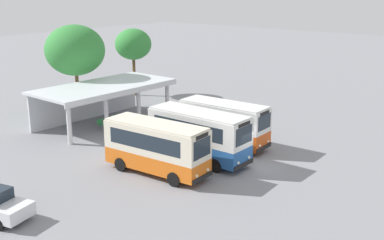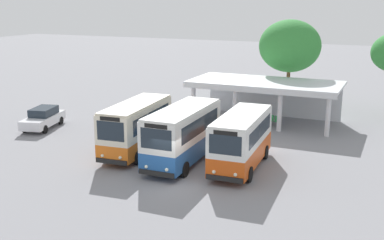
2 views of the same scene
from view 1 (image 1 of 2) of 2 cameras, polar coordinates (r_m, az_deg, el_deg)
ground_plane at (r=32.46m, az=6.60°, el=-5.49°), size 180.00×180.00×0.00m
city_bus_nearest_orange at (r=30.63m, az=-4.20°, el=-3.06°), size 2.75×7.19×3.35m
city_bus_second_in_row at (r=32.84m, az=0.80°, el=-1.62°), size 2.53×7.40×3.45m
city_bus_middle_cream at (r=35.90m, az=3.76°, el=-0.27°), size 2.60×6.95×3.29m
terminal_canopy at (r=42.54m, az=-10.78°, el=3.15°), size 12.11×5.69×3.40m
waiting_chair_end_by_column at (r=40.93m, az=-10.75°, el=-0.38°), size 0.46×0.46×0.86m
waiting_chair_second_from_end at (r=41.24m, az=-10.10°, el=-0.23°), size 0.46×0.46×0.86m
waiting_chair_middle_seat at (r=41.60m, az=-9.53°, el=-0.06°), size 0.46×0.46×0.86m
waiting_chair_fourth_seat at (r=42.01m, az=-9.02°, el=0.12°), size 0.46×0.46×0.86m
waiting_chair_fifth_seat at (r=42.37m, az=-8.46°, el=0.27°), size 0.46×0.46×0.86m
waiting_chair_far_end_seat at (r=42.65m, az=-7.80°, el=0.40°), size 0.46×0.46×0.86m
roadside_tree_behind_canopy at (r=45.70m, az=-13.60°, el=7.97°), size 5.42×5.42×8.18m
roadside_tree_east_of_canopy at (r=52.27m, az=-6.93°, el=8.81°), size 3.87×3.87×7.17m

